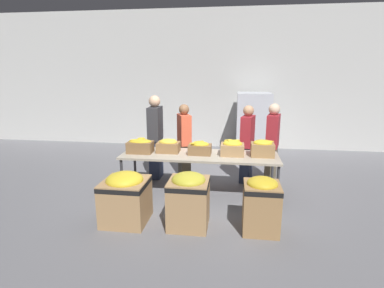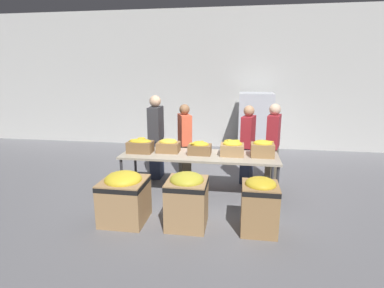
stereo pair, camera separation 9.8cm
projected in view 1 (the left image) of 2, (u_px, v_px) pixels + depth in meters
ground_plane at (199, 193)px, 5.72m from camera, size 30.00×30.00×0.00m
wall_back at (214, 80)px, 8.82m from camera, size 16.00×0.08×4.00m
sorting_table at (199, 157)px, 5.55m from camera, size 2.89×0.86×0.76m
banana_box_0 at (140, 146)px, 5.63m from camera, size 0.46×0.31×0.29m
banana_box_1 at (168, 146)px, 5.66m from camera, size 0.42×0.30×0.26m
banana_box_2 at (200, 148)px, 5.53m from camera, size 0.42×0.31×0.25m
banana_box_3 at (232, 148)px, 5.47m from camera, size 0.42×0.34×0.29m
banana_box_4 at (263, 148)px, 5.39m from camera, size 0.41×0.30×0.30m
volunteer_0 at (272, 145)px, 5.99m from camera, size 0.32×0.48×1.65m
volunteer_1 at (156, 138)px, 6.37m from camera, size 0.25×0.48×1.78m
volunteer_2 at (247, 145)px, 6.13m from camera, size 0.31×0.47×1.60m
volunteer_3 at (184, 142)px, 6.31m from camera, size 0.37×0.48×1.60m
donation_bin_0 at (126, 196)px, 4.54m from camera, size 0.66×0.66×0.79m
donation_bin_1 at (189, 198)px, 4.40m from camera, size 0.58×0.58×0.83m
donation_bin_2 at (261, 203)px, 4.27m from camera, size 0.51×0.51×0.82m
pallet_stack_0 at (253, 124)px, 8.23m from camera, size 0.98×0.98×1.70m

